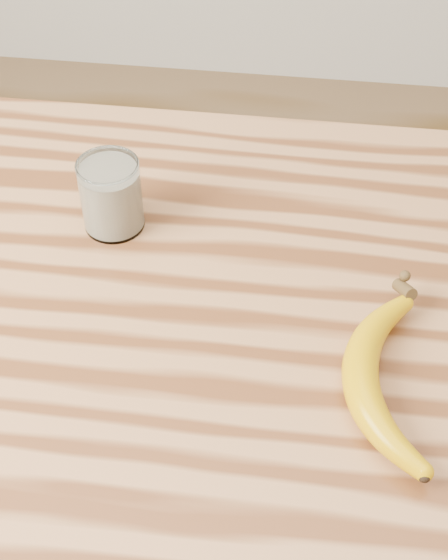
# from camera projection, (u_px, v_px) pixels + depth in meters

# --- Properties ---
(table) EXTENTS (1.20, 0.80, 0.90)m
(table) POSITION_uv_depth(u_px,v_px,m) (164.00, 376.00, 0.99)
(table) COLOR #AE7447
(table) RESTS_ON ground
(smoothie_glass) EXTENTS (0.08, 0.08, 0.10)m
(smoothie_glass) POSITION_uv_depth(u_px,v_px,m) (111.00, 196.00, 0.97)
(smoothie_glass) COLOR white
(smoothie_glass) RESTS_ON table
(banana) EXTENTS (0.13, 0.32, 0.04)m
(banana) POSITION_uv_depth(u_px,v_px,m) (359.00, 376.00, 0.81)
(banana) COLOR #D29903
(banana) RESTS_ON table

